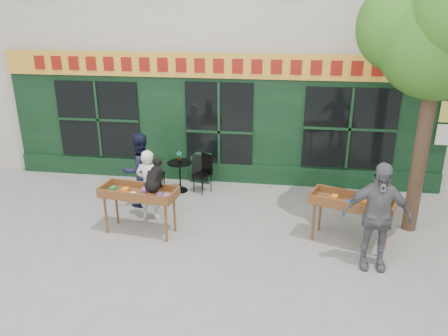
{
  "coord_description": "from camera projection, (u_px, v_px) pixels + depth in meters",
  "views": [
    {
      "loc": [
        1.67,
        -8.24,
        4.34
      ],
      "look_at": [
        0.39,
        0.5,
        1.06
      ],
      "focal_mm": 35.0,
      "sensor_mm": 36.0,
      "label": 1
    }
  ],
  "objects": [
    {
      "name": "woman",
      "position": [
        149.0,
        185.0,
        9.26
      ],
      "size": [
        0.61,
        0.44,
        1.56
      ],
      "primitive_type": "imported",
      "rotation": [
        0.0,
        0.0,
        3.01
      ],
      "color": "silver",
      "rests_on": "ground"
    },
    {
      "name": "street_tree",
      "position": [
        444.0,
        20.0,
        7.69
      ],
      "size": [
        3.05,
        2.9,
        5.6
      ],
      "color": "#382619",
      "rests_on": "ground"
    },
    {
      "name": "book_cart_center",
      "position": [
        139.0,
        195.0,
        8.65
      ],
      "size": [
        1.57,
        0.81,
        0.99
      ],
      "rotation": [
        0.0,
        0.0,
        -0.13
      ],
      "color": "brown",
      "rests_on": "ground"
    },
    {
      "name": "bistro_table",
      "position": [
        180.0,
        171.0,
        10.72
      ],
      "size": [
        0.6,
        0.6,
        0.76
      ],
      "color": "black",
      "rests_on": "ground"
    },
    {
      "name": "book_cart_right",
      "position": [
        352.0,
        205.0,
        8.23
      ],
      "size": [
        1.62,
        1.1,
        0.99
      ],
      "rotation": [
        0.0,
        0.0,
        -0.36
      ],
      "color": "brown",
      "rests_on": "ground"
    },
    {
      "name": "potted_plant",
      "position": [
        179.0,
        157.0,
        10.6
      ],
      "size": [
        0.17,
        0.15,
        0.28
      ],
      "primitive_type": "imported",
      "rotation": [
        0.0,
        0.0,
        0.43
      ],
      "color": "gray",
      "rests_on": "bistro_table"
    },
    {
      "name": "chalkboard",
      "position": [
        200.0,
        168.0,
        11.34
      ],
      "size": [
        0.58,
        0.29,
        0.79
      ],
      "rotation": [
        0.0,
        0.0,
        -0.18
      ],
      "color": "black",
      "rests_on": "ground"
    },
    {
      "name": "ground",
      "position": [
        203.0,
        221.0,
        9.38
      ],
      "size": [
        80.0,
        80.0,
        0.0
      ],
      "primitive_type": "plane",
      "color": "slate",
      "rests_on": "ground"
    },
    {
      "name": "man_left",
      "position": [
        140.0,
        170.0,
        9.88
      ],
      "size": [
        1.05,
        1.05,
        1.71
      ],
      "primitive_type": "imported",
      "rotation": [
        0.0,
        0.0,
        3.92
      ],
      "color": "black",
      "rests_on": "ground"
    },
    {
      "name": "man_right",
      "position": [
        376.0,
        216.0,
        7.44
      ],
      "size": [
        1.15,
        0.49,
        1.95
      ],
      "primitive_type": "imported",
      "rotation": [
        0.0,
        0.0,
        -0.01
      ],
      "color": "#56565B",
      "rests_on": "ground"
    },
    {
      "name": "dog",
      "position": [
        154.0,
        175.0,
        8.39
      ],
      "size": [
        0.41,
        0.64,
        0.6
      ],
      "primitive_type": null,
      "rotation": [
        0.0,
        0.0,
        -0.13
      ],
      "color": "black",
      "rests_on": "book_cart_center"
    },
    {
      "name": "bistro_chair_right",
      "position": [
        205.0,
        170.0,
        10.75
      ],
      "size": [
        0.5,
        0.51,
        0.95
      ],
      "rotation": [
        0.0,
        0.0,
        -0.61
      ],
      "color": "black",
      "rests_on": "ground"
    },
    {
      "name": "bistro_chair_left",
      "position": [
        153.0,
        170.0,
        10.7
      ],
      "size": [
        0.42,
        0.42,
        0.95
      ],
      "rotation": [
        0.0,
        0.0,
        1.74
      ],
      "color": "black",
      "rests_on": "ground"
    }
  ]
}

